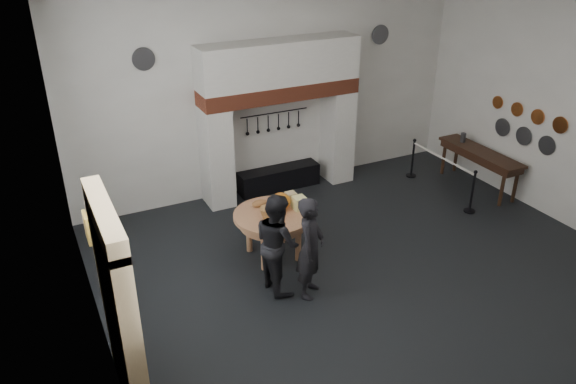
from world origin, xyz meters
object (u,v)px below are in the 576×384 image
visitor_far (277,243)px  visitor_near (310,248)px  work_table (273,215)px  barrier_post_far (413,159)px  iron_range (279,178)px  side_table (481,152)px  barrier_post_near (472,193)px

visitor_far → visitor_near: bearing=-138.7°
work_table → barrier_post_far: (4.44, 1.69, -0.39)m
iron_range → barrier_post_far: size_ratio=2.11×
work_table → visitor_near: visitor_near is taller
work_table → side_table: 5.44m
work_table → barrier_post_far: barrier_post_far is taller
visitor_far → side_table: size_ratio=0.78×
visitor_near → barrier_post_far: (4.39, 3.00, -0.43)m
side_table → barrier_post_far: 1.55m
barrier_post_near → barrier_post_far: bearing=90.0°
iron_range → side_table: (4.10, -1.96, 0.62)m
visitor_far → barrier_post_far: size_ratio=1.92×
iron_range → barrier_post_far: 3.25m
side_table → barrier_post_near: same height
iron_range → visitor_near: size_ratio=1.08×
iron_range → visitor_near: (-1.25, -3.82, 0.63)m
iron_range → work_table: 2.89m
iron_range → visitor_far: bearing=-115.8°
work_table → visitor_near: 1.31m
work_table → barrier_post_far: size_ratio=1.58×
work_table → visitor_far: size_ratio=0.82×
visitor_far → side_table: (5.75, 1.46, 0.01)m
visitor_far → barrier_post_near: (4.79, 0.60, -0.41)m
iron_range → barrier_post_near: bearing=-42.0°
visitor_far → barrier_post_near: size_ratio=1.92×
work_table → barrier_post_far: bearing=20.8°
visitor_far → barrier_post_near: visitor_far is taller
visitor_near → barrier_post_near: (4.39, 1.00, -0.43)m
side_table → barrier_post_far: bearing=130.3°
visitor_near → side_table: size_ratio=0.80×
visitor_near → barrier_post_far: bearing=-12.7°
side_table → barrier_post_near: 1.36m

